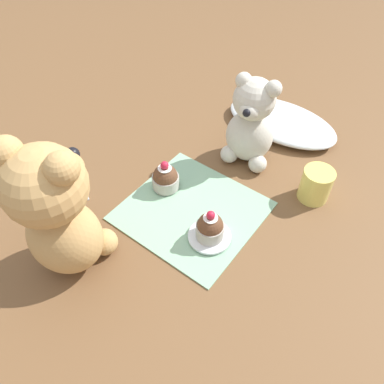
{
  "coord_description": "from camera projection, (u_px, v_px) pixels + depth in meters",
  "views": [
    {
      "loc": [
        0.28,
        -0.37,
        0.57
      ],
      "look_at": [
        0.0,
        0.0,
        0.06
      ],
      "focal_mm": 35.0,
      "sensor_mm": 36.0,
      "label": 1
    }
  ],
  "objects": [
    {
      "name": "tulle_cloth",
      "position": [
        281.0,
        121.0,
        0.9
      ],
      "size": [
        0.27,
        0.16,
        0.04
      ],
      "primitive_type": "ellipsoid",
      "color": "white",
      "rests_on": "ground_plane"
    },
    {
      "name": "cupcake_near_tan_bear",
      "position": [
        210.0,
        227.0,
        0.66
      ],
      "size": [
        0.05,
        0.05,
        0.07
      ],
      "color": "#B2ADA3",
      "rests_on": "saucer_plate"
    },
    {
      "name": "teaspoon",
      "position": [
        58.0,
        209.0,
        0.73
      ],
      "size": [
        0.06,
        0.12,
        0.01
      ],
      "primitive_type": "cube",
      "rotation": [
        0.0,
        0.0,
        1.17
      ],
      "color": "silver",
      "rests_on": "ground_plane"
    },
    {
      "name": "teddy_bear_tan",
      "position": [
        57.0,
        211.0,
        0.56
      ],
      "size": [
        0.15,
        0.15,
        0.26
      ],
      "rotation": [
        0.0,
        0.0,
        3.43
      ],
      "color": "tan",
      "rests_on": "ground_plane"
    },
    {
      "name": "saucer_plate",
      "position": [
        210.0,
        236.0,
        0.68
      ],
      "size": [
        0.08,
        0.08,
        0.01
      ],
      "primitive_type": "cylinder",
      "color": "silver",
      "rests_on": "knitted_placemat"
    },
    {
      "name": "knitted_placemat",
      "position": [
        192.0,
        210.0,
        0.73
      ],
      "size": [
        0.25,
        0.24,
        0.01
      ],
      "primitive_type": "cube",
      "color": "#8EBC99",
      "rests_on": "ground_plane"
    },
    {
      "name": "ground_plane",
      "position": [
        192.0,
        211.0,
        0.73
      ],
      "size": [
        4.0,
        4.0,
        0.0
      ],
      "primitive_type": "plane",
      "color": "brown"
    },
    {
      "name": "teddy_bear_cream",
      "position": [
        252.0,
        124.0,
        0.77
      ],
      "size": [
        0.11,
        0.11,
        0.2
      ],
      "rotation": [
        0.0,
        0.0,
        0.16
      ],
      "color": "beige",
      "rests_on": "ground_plane"
    },
    {
      "name": "juice_glass",
      "position": [
        316.0,
        185.0,
        0.73
      ],
      "size": [
        0.06,
        0.06,
        0.07
      ],
      "primitive_type": "cylinder",
      "color": "#EADB66",
      "rests_on": "ground_plane"
    },
    {
      "name": "cupcake_near_cream_bear",
      "position": [
        165.0,
        178.0,
        0.75
      ],
      "size": [
        0.05,
        0.05,
        0.07
      ],
      "color": "#B2ADA3",
      "rests_on": "knitted_placemat"
    }
  ]
}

